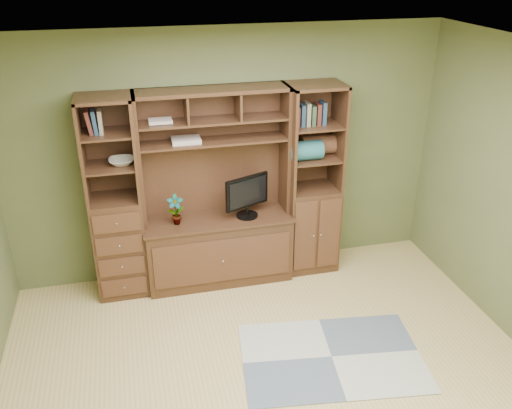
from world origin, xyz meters
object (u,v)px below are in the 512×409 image
object	(u,v)px
center_hutch	(217,192)
monitor	(247,189)
right_tower	(312,181)
left_tower	(115,200)

from	to	relation	value
center_hutch	monitor	size ratio (longest dim) A/B	3.36
right_tower	monitor	xyz separation A→B (m)	(-0.72, -0.07, 0.01)
center_hutch	right_tower	distance (m)	1.03
left_tower	right_tower	world-z (taller)	same
center_hutch	left_tower	xyz separation A→B (m)	(-1.00, 0.04, 0.00)
center_hutch	right_tower	bearing A→B (deg)	2.23
center_hutch	monitor	xyz separation A→B (m)	(0.30, -0.03, 0.01)
left_tower	monitor	size ratio (longest dim) A/B	3.36
right_tower	monitor	size ratio (longest dim) A/B	3.36
center_hutch	left_tower	world-z (taller)	same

